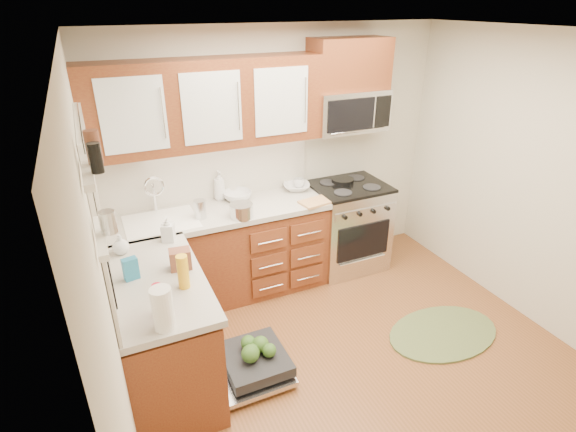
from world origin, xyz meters
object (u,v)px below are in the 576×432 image
microwave (348,110)px  bowl_a (297,187)px  cutting_board (316,202)px  range (347,226)px  upper_cabinets (206,104)px  sink (163,234)px  cup (299,183)px  bowl_b (238,196)px  stock_pot (241,211)px  dishwasher (250,365)px  paper_towel_roll (163,309)px  skillet (343,181)px  rug (443,333)px

microwave → bowl_a: size_ratio=2.84×
microwave → cutting_board: microwave is taller
cutting_board → range: bearing=22.8°
upper_cabinets → sink: upper_cabinets is taller
microwave → bowl_a: microwave is taller
cup → bowl_b: bearing=-175.8°
range → microwave: bearing=90.0°
stock_pot → cutting_board: (0.75, 0.00, -0.05)m
cutting_board → bowl_b: 0.76m
dishwasher → paper_towel_roll: (-0.62, -0.32, 0.96)m
upper_cabinets → range: (1.41, -0.15, -1.40)m
stock_pot → bowl_a: (0.72, 0.38, -0.03)m
dishwasher → sink: bearing=109.2°
bowl_a → paper_towel_roll: bearing=-135.1°
bowl_a → cup: cup is taller
microwave → bowl_a: bearing=174.6°
skillet → bowl_b: bearing=176.1°
paper_towel_roll → cup: size_ratio=2.29×
microwave → bowl_a: (-0.53, 0.05, -0.74)m
skillet → cutting_board: skillet is taller
bowl_b → range: bearing=-8.3°
upper_cabinets → cup: bearing=4.6°
rug → paper_towel_roll: 2.57m
upper_cabinets → microwave: bearing=-1.0°
cutting_board → bowl_a: size_ratio=1.16×
cutting_board → bowl_a: 0.38m
range → sink: range is taller
skillet → cup: cup is taller
dishwasher → stock_pot: bearing=72.7°
bowl_a → bowl_b: size_ratio=0.98×
sink → bowl_a: 1.42m
cutting_board → cup: size_ratio=2.60×
upper_cabinets → microwave: 1.42m
upper_cabinets → rug: 2.89m
dishwasher → cup: cup is taller
upper_cabinets → cutting_board: size_ratio=6.62×
microwave → range: bearing=-90.0°
stock_pot → paper_towel_roll: bearing=-126.1°
microwave → skillet: size_ratio=3.27×
paper_towel_roll → cup: paper_towel_roll is taller
skillet → stock_pot: bearing=-166.1°
microwave → cup: microwave is taller
dishwasher → bowl_b: size_ratio=2.56×
bowl_b → sink: bearing=-166.8°
skillet → bowl_b: 1.13m
upper_cabinets → cutting_board: upper_cabinets is taller
rug → bowl_b: bowl_b is taller
bowl_a → cutting_board: bearing=-85.5°
dishwasher → paper_towel_roll: bearing=-152.6°
rug → cutting_board: cutting_board is taller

